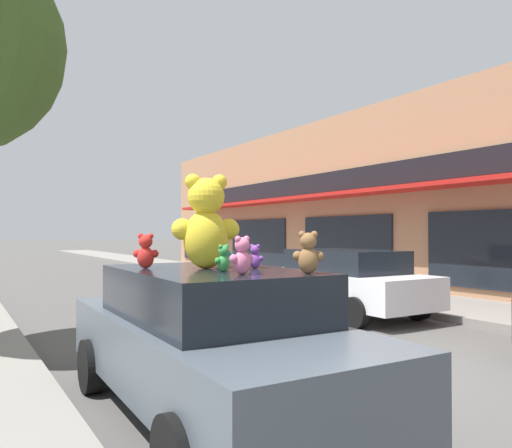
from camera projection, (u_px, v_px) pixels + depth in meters
ground_plane at (367, 367)px, 6.77m from camera, size 260.00×260.00×0.00m
plush_art_car at (210, 338)px, 4.97m from camera, size 1.99×4.39×1.46m
teddy_bear_giant at (206, 223)px, 5.05m from camera, size 0.73×0.52×0.96m
teddy_bear_teal at (222, 253)px, 5.31m from camera, size 0.23×0.15×0.32m
teddy_bear_pink at (242, 256)px, 4.30m from camera, size 0.25×0.16×0.34m
teddy_bear_brown at (308, 253)px, 4.40m from camera, size 0.27×0.25×0.38m
teddy_bear_purple at (255, 257)px, 5.10m from camera, size 0.15×0.18×0.25m
teddy_bear_green at (223, 259)px, 4.64m from camera, size 0.19×0.13×0.26m
teddy_bear_red at (146, 251)px, 5.07m from camera, size 0.27×0.21×0.36m
parked_car_far_center at (345, 280)px, 11.04m from camera, size 1.94×4.10×1.44m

